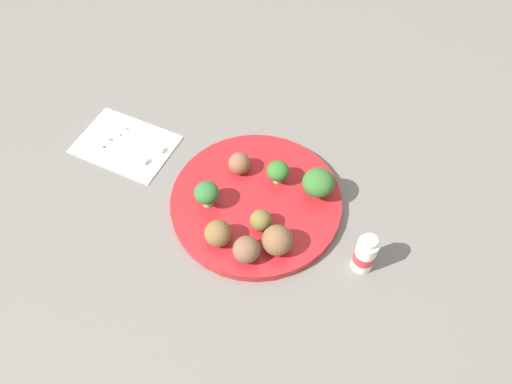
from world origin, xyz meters
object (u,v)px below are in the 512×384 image
Objects in this scene: napkin at (126,144)px; yogurt_bottle at (365,254)px; broccoli_floret_back_right at (318,183)px; knife at (127,134)px; broccoli_floret_mid_right at (207,193)px; broccoli_floret_mid_left at (278,171)px; meatball_far_rim at (218,233)px; meatball_mid_left at (261,221)px; meatball_front_right at (239,163)px; plate at (256,202)px; meatball_back_right at (247,250)px; fork at (116,148)px; meatball_center at (277,240)px.

yogurt_bottle is at bearing 170.87° from napkin.
broccoli_floret_back_right reaches higher than napkin.
yogurt_bottle is at bearing 168.73° from knife.
broccoli_floret_back_right reaches higher than broccoli_floret_mid_right.
meatball_far_rim is (0.04, 0.14, -0.01)m from broccoli_floret_mid_left.
meatball_mid_left is 0.12m from meatball_front_right.
plate is 3.62× the size of yogurt_bottle.
broccoli_floret_mid_left reaches higher than meatball_front_right.
fork is (0.30, -0.12, -0.03)m from meatball_back_right.
yogurt_bottle is (-0.16, -0.00, 0.00)m from meatball_mid_left.
meatball_mid_left is (-0.01, 0.09, -0.01)m from broccoli_floret_mid_left.
meatball_back_right reaches higher than plate.
broccoli_floret_mid_right is 1.33× the size of meatball_mid_left.
meatball_far_rim is 0.27m from fork.
meatball_back_right is at bearing 153.07° from knife.
knife is at bearing -10.37° from plate.
napkin is at bearing -6.64° from plate.
plate is 0.10m from meatball_far_rim.
yogurt_bottle reaches higher than broccoli_floret_mid_left.
meatball_center is 0.32× the size of knife.
meatball_center is at bearing -140.55° from meatball_back_right.
knife is at bearing -1.39° from meatball_front_right.
meatball_front_right reaches higher than napkin.
broccoli_floret_back_right is at bearing -101.68° from meatball_center.
napkin is (0.24, -0.12, -0.03)m from meatball_far_rim.
fork is (0.01, 0.02, 0.00)m from napkin.
broccoli_floret_back_right is 1.51× the size of meatball_mid_left.
meatball_front_right is 0.48× the size of yogurt_bottle.
meatball_mid_left reaches higher than knife.
fork and knife have the same top height.
napkin is 0.02m from knife.
knife is at bearing -29.88° from meatball_far_rim.
knife is at bearing -0.43° from broccoli_floret_mid_left.
knife is (0.25, -0.14, -0.03)m from meatball_far_rim.
broccoli_floret_back_right is at bearing -177.42° from napkin.
meatball_far_rim reaches higher than napkin.
broccoli_floret_mid_right is 0.21m from napkin.
knife is at bearing -72.05° from napkin.
broccoli_floret_mid_left is (-0.02, -0.05, 0.03)m from plate.
fork is (0.30, -0.06, -0.03)m from meatball_mid_left.
broccoli_floret_mid_left is at bearing -107.03° from meatball_far_rim.
broccoli_floret_back_right is 1.40× the size of meatball_front_right.
broccoli_floret_mid_right is 0.98× the size of meatball_center.
fork is 0.47m from yogurt_bottle.
meatball_front_right is (0.11, -0.12, -0.00)m from meatball_center.
napkin is at bearing -19.13° from broccoli_floret_mid_right.
broccoli_floret_back_right reaches higher than broccoli_floret_mid_left.
yogurt_bottle reaches higher than meatball_back_right.
broccoli_floret_mid_left is 0.15m from meatball_back_right.
meatball_center reaches higher than meatball_far_rim.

